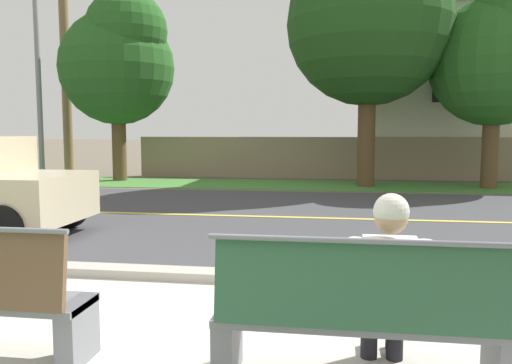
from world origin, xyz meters
name	(u,v)px	position (x,y,z in m)	size (l,w,h in m)	color
ground_plane	(276,205)	(0.00, 8.00, 0.00)	(140.00, 140.00, 0.00)	#665B4C
sidewalk_pavement	(158,359)	(0.00, 0.40, 0.01)	(44.00, 3.60, 0.01)	beige
curb_edge	(218,276)	(0.00, 2.35, 0.06)	(44.00, 0.30, 0.11)	#ADA89E
street_asphalt	(267,217)	(0.00, 6.50, 0.00)	(52.00, 8.00, 0.01)	#424247
road_centre_line	(267,217)	(0.00, 6.50, 0.01)	(48.00, 0.14, 0.01)	#E0CC4C
far_verge_grass	(291,185)	(0.00, 12.18, 0.01)	(48.00, 2.80, 0.02)	#478438
bench_right	(360,319)	(1.41, 0.19, 0.46)	(1.88, 0.48, 1.01)	slate
seated_person_white	(388,279)	(1.59, 0.36, 0.68)	(0.52, 0.68, 1.25)	black
streetlamp	(41,46)	(-7.76, 11.97, 4.20)	(0.24, 2.10, 7.38)	gray
shade_tree_far_left	(119,59)	(-5.48, 12.62, 3.86)	(3.60, 3.60, 5.94)	brown
shade_tree_left	(375,10)	(2.31, 12.01, 4.97)	(4.63, 4.63, 7.64)	brown
shade_tree_centre	(499,53)	(5.67, 12.06, 3.73)	(3.49, 3.49, 5.75)	brown
garden_wall	(328,158)	(1.04, 14.39, 0.70)	(13.00, 0.36, 1.40)	gray
house_across_street	(489,87)	(6.97, 17.59, 3.23)	(9.93, 6.91, 6.37)	beige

